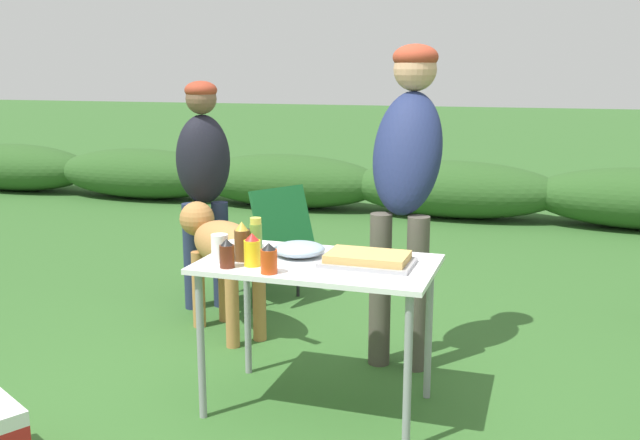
# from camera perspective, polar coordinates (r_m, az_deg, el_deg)

# --- Properties ---
(ground_plane) EXTENTS (60.00, 60.00, 0.00)m
(ground_plane) POSITION_cam_1_polar(r_m,az_deg,el_deg) (3.63, -0.14, -14.70)
(ground_plane) COLOR #336028
(shrub_hedge) EXTENTS (14.40, 0.90, 0.64)m
(shrub_hedge) POSITION_cam_1_polar(r_m,az_deg,el_deg) (8.13, 10.62, 2.45)
(shrub_hedge) COLOR #2D5623
(shrub_hedge) RESTS_ON ground
(folding_table) EXTENTS (1.10, 0.64, 0.74)m
(folding_table) POSITION_cam_1_polar(r_m,az_deg,el_deg) (3.38, -0.15, -4.60)
(folding_table) COLOR white
(folding_table) RESTS_ON ground
(food_tray) EXTENTS (0.42, 0.27, 0.06)m
(food_tray) POSITION_cam_1_polar(r_m,az_deg,el_deg) (3.31, 3.83, -3.15)
(food_tray) COLOR #9E9EA3
(food_tray) RESTS_ON folding_table
(plate_stack) EXTENTS (0.21, 0.21, 0.05)m
(plate_stack) POSITION_cam_1_polar(r_m,az_deg,el_deg) (3.54, -6.21, -2.24)
(plate_stack) COLOR white
(plate_stack) RESTS_ON folding_table
(mixing_bowl) EXTENTS (0.25, 0.25, 0.07)m
(mixing_bowl) POSITION_cam_1_polar(r_m,az_deg,el_deg) (3.46, -1.67, -2.35)
(mixing_bowl) COLOR #99B2CC
(mixing_bowl) RESTS_ON folding_table
(paper_cup_stack) EXTENTS (0.08, 0.08, 0.13)m
(paper_cup_stack) POSITION_cam_1_polar(r_m,az_deg,el_deg) (3.37, -8.02, -2.25)
(paper_cup_stack) COLOR white
(paper_cup_stack) RESTS_ON folding_table
(bbq_sauce_bottle) EXTENTS (0.07, 0.07, 0.13)m
(bbq_sauce_bottle) POSITION_cam_1_polar(r_m,az_deg,el_deg) (3.28, -7.46, -2.71)
(bbq_sauce_bottle) COLOR #562314
(bbq_sauce_bottle) RESTS_ON folding_table
(relish_jar) EXTENTS (0.06, 0.06, 0.20)m
(relish_jar) POSITION_cam_1_polar(r_m,az_deg,el_deg) (3.38, -5.14, -1.56)
(relish_jar) COLOR olive
(relish_jar) RESTS_ON folding_table
(hot_sauce_bottle) EXTENTS (0.08, 0.08, 0.14)m
(hot_sauce_bottle) POSITION_cam_1_polar(r_m,az_deg,el_deg) (3.16, -4.11, -3.12)
(hot_sauce_bottle) COLOR #CC4214
(hot_sauce_bottle) RESTS_ON folding_table
(beer_bottle) EXTENTS (0.07, 0.07, 0.19)m
(beer_bottle) POSITION_cam_1_polar(r_m,az_deg,el_deg) (3.38, -6.26, -1.77)
(beer_bottle) COLOR brown
(beer_bottle) RESTS_ON folding_table
(mustard_bottle) EXTENTS (0.08, 0.08, 0.15)m
(mustard_bottle) POSITION_cam_1_polar(r_m,az_deg,el_deg) (3.29, -5.45, -2.43)
(mustard_bottle) COLOR yellow
(mustard_bottle) RESTS_ON folding_table
(standing_person_in_olive_jacket) EXTENTS (0.40, 0.53, 1.77)m
(standing_person_in_olive_jacket) POSITION_cam_1_polar(r_m,az_deg,el_deg) (3.92, 6.97, 4.36)
(standing_person_in_olive_jacket) COLOR #4C473D
(standing_person_in_olive_jacket) RESTS_ON ground
(standing_person_in_red_jacket) EXTENTS (0.44, 0.41, 1.56)m
(standing_person_in_red_jacket) POSITION_cam_1_polar(r_m,az_deg,el_deg) (4.87, -9.30, 3.88)
(standing_person_in_red_jacket) COLOR #232D4C
(standing_person_in_red_jacket) RESTS_ON ground
(dog) EXTENTS (0.90, 0.68, 0.79)m
(dog) POSITION_cam_1_polar(r_m,az_deg,el_deg) (4.48, -7.85, -2.27)
(dog) COLOR #B27A42
(dog) RESTS_ON ground
(camp_chair_green_behind_table) EXTENTS (0.74, 0.70, 0.83)m
(camp_chair_green_behind_table) POSITION_cam_1_polar(r_m,az_deg,el_deg) (5.08, -4.19, -1.30)
(camp_chair_green_behind_table) COLOR #19602D
(camp_chair_green_behind_table) RESTS_ON ground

